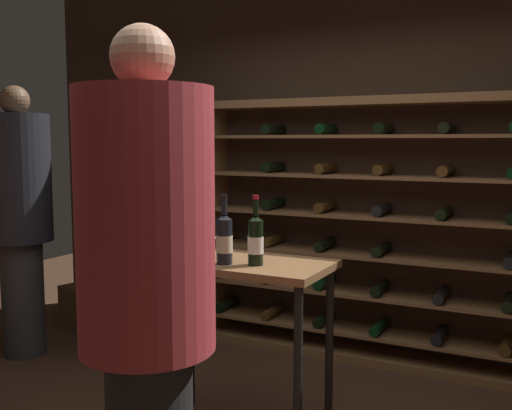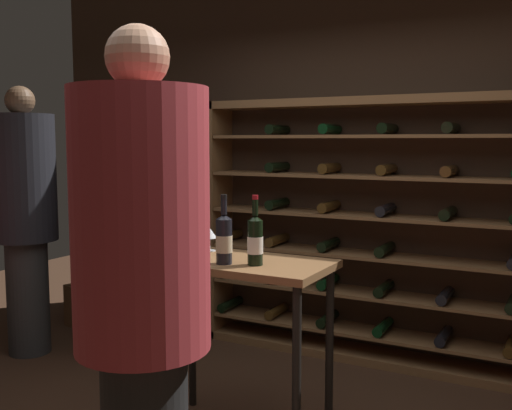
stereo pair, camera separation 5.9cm
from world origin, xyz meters
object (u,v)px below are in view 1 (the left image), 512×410
Objects in this scene: person_bystander_dark_jacket at (19,209)px; wine_crate at (91,307)px; person_host_in_suit at (135,218)px; wine_bottle_black_capsule at (224,239)px; tasting_table at (237,287)px; person_bystander_red_print at (147,282)px; wine_rack at (382,233)px; wine_glass_stemmed_left at (196,236)px; wine_glass_stemmed_center at (209,234)px; wine_bottle_gold_foil at (187,230)px; wine_bottle_green_slim at (256,240)px.

person_bystander_dark_jacket is 4.23× the size of wine_crate.
wine_bottle_black_capsule is at bearing -148.72° from person_host_in_suit.
person_host_in_suit reaches higher than tasting_table.
person_bystander_red_print is 3.29m from wine_crate.
wine_rack is 1.41× the size of person_bystander_red_print.
wine_rack is 5.97× the size of wine_crate.
person_host_in_suit is 12.77× the size of wine_glass_stemmed_left.
wine_glass_stemmed_center is at bearing -145.21° from person_bystander_dark_jacket.
wine_bottle_gold_foil is 0.20m from wine_glass_stemmed_left.
wine_glass_stemmed_center is at bearing -115.88° from wine_rack.
person_bystander_dark_jacket reaches higher than wine_bottle_black_capsule.
tasting_table is 2.77× the size of wine_bottle_black_capsule.
person_bystander_red_print is at bearing -43.33° from wine_crate.
wine_crate is (-2.08, 1.11, -0.66)m from tasting_table.
wine_bottle_green_slim is at bearing -27.78° from tasting_table.
wine_bottle_green_slim is (-0.06, 0.97, 0.01)m from person_bystander_red_print.
wine_glass_stemmed_left reaches higher than tasting_table.
wine_bottle_gold_foil is 2.26× the size of wine_glass_stemmed_left.
wine_glass_stemmed_left is (0.03, -0.18, 0.02)m from wine_glass_stemmed_center.
wine_bottle_gold_foil is at bearing 167.37° from tasting_table.
wine_bottle_gold_foil is at bearing 162.79° from wine_bottle_green_slim.
wine_glass_stemmed_left is (-0.23, -0.04, 0.26)m from tasting_table.
wine_rack is 1.49m from wine_glass_stemmed_center.
wine_bottle_gold_foil is 0.55m from wine_bottle_green_slim.
wine_bottle_green_slim is at bearing -27.64° from wine_glass_stemmed_center.
wine_glass_stemmed_left reaches higher than wine_crate.
wine_rack is at bearing 8.34° from wine_crate.
tasting_table is 1.10m from person_bystander_red_print.
person_host_in_suit is 4.07× the size of wine_crate.
person_host_in_suit is at bearing -121.99° from person_bystander_dark_jacket.
tasting_table is at bearing 87.96° from wine_bottle_black_capsule.
person_bystander_dark_jacket is 14.95× the size of wine_glass_stemmed_center.
wine_glass_stemmed_center is (-0.41, 0.22, -0.03)m from wine_bottle_green_slim.
wine_bottle_gold_foil is 0.96× the size of wine_bottle_black_capsule.
wine_glass_stemmed_center is at bearing 30.57° from person_bystander_red_print.
tasting_table is 0.31m from wine_bottle_black_capsule.
wine_bottle_black_capsule is at bearing -45.86° from wine_glass_stemmed_center.
person_host_in_suit is (-1.19, 0.63, 0.23)m from tasting_table.
person_host_in_suit is 1.52m from wine_bottle_green_slim.
wine_glass_stemmed_left is (1.85, -0.43, -0.01)m from person_bystander_dark_jacket.
wine_rack reaches higher than wine_glass_stemmed_center.
person_bystander_dark_jacket is at bearing 165.99° from wine_bottle_black_capsule.
person_bystander_dark_jacket is (-2.29, 1.44, 0.00)m from person_bystander_red_print.
wine_glass_stemmed_left is (-0.38, 0.04, -0.01)m from wine_bottle_green_slim.
person_host_in_suit is at bearing 151.78° from wine_glass_stemmed_center.
tasting_table is at bearing -28.12° from wine_crate.
person_bystander_red_print reaches higher than wine_glass_stemmed_left.
wine_bottle_black_capsule is (1.18, -0.76, 0.05)m from person_host_in_suit.
person_bystander_dark_jacket is 1.04× the size of person_host_in_suit.
wine_bottle_gold_foil is (-0.59, 1.13, 0.00)m from person_bystander_red_print.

